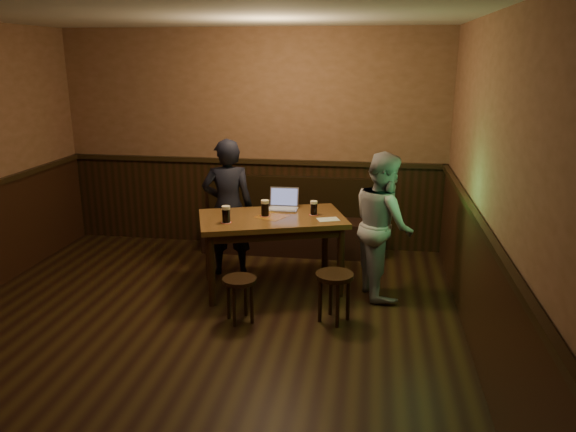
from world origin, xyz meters
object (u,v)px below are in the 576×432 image
(pub_table, at_px, (272,226))
(person_grey, at_px, (383,225))
(pint_right, at_px, (314,208))
(stool_right, at_px, (334,283))
(bench, at_px, (289,228))
(laptop, at_px, (283,204))
(pint_mid, at_px, (265,208))
(person_suit, at_px, (228,207))
(pint_left, at_px, (226,214))
(stool_left, at_px, (240,287))

(pub_table, distance_m, person_grey, 1.17)
(pint_right, bearing_deg, stool_right, -70.75)
(bench, xyz_separation_m, laptop, (0.07, -0.91, 0.56))
(pint_mid, distance_m, person_suit, 0.63)
(person_suit, height_order, person_grey, person_suit)
(laptop, bearing_deg, pint_right, -29.56)
(bench, bearing_deg, pint_left, -105.34)
(pub_table, height_order, laptop, laptop)
(pub_table, xyz_separation_m, person_suit, (-0.57, 0.37, 0.09))
(stool_right, height_order, pint_right, pint_right)
(pint_mid, relative_size, laptop, 0.54)
(pint_left, height_order, pint_right, pint_left)
(stool_left, height_order, pint_mid, pint_mid)
(stool_left, bearing_deg, laptop, 78.85)
(stool_right, xyz_separation_m, pint_left, (-1.15, 0.41, 0.51))
(stool_left, distance_m, pint_left, 0.82)
(laptop, height_order, person_grey, person_grey)
(stool_right, xyz_separation_m, person_grey, (0.44, 0.74, 0.38))
(pint_mid, bearing_deg, pub_table, -4.89)
(bench, height_order, pub_table, bench)
(stool_right, bearing_deg, pub_table, 135.73)
(pub_table, height_order, person_grey, person_grey)
(pint_right, bearing_deg, pint_left, -153.41)
(pub_table, bearing_deg, pint_mid, 156.44)
(stool_left, height_order, laptop, laptop)
(pub_table, height_order, pint_right, pint_right)
(bench, xyz_separation_m, person_grey, (1.17, -1.21, 0.45))
(stool_right, bearing_deg, pint_right, 109.25)
(stool_left, relative_size, laptop, 1.34)
(pint_left, relative_size, person_grey, 0.12)
(person_grey, bearing_deg, pint_right, 64.84)
(pint_right, distance_m, person_grey, 0.75)
(stool_left, bearing_deg, person_suit, 108.93)
(person_grey, bearing_deg, bench, 26.67)
(bench, distance_m, person_grey, 1.74)
(pub_table, xyz_separation_m, pint_left, (-0.42, -0.29, 0.20))
(pint_mid, xyz_separation_m, pint_right, (0.51, 0.13, -0.01))
(laptop, xyz_separation_m, person_suit, (-0.65, 0.04, -0.08))
(pint_mid, height_order, person_suit, person_suit)
(pint_mid, distance_m, laptop, 0.36)
(laptop, bearing_deg, pint_left, -129.10)
(bench, xyz_separation_m, pint_right, (0.43, -1.11, 0.58))
(person_suit, bearing_deg, person_grey, 155.61)
(stool_right, xyz_separation_m, laptop, (-0.65, 1.04, 0.48))
(stool_left, height_order, pint_right, pint_right)
(bench, relative_size, pint_mid, 12.49)
(stool_right, relative_size, person_grey, 0.32)
(person_grey, bearing_deg, person_suit, 61.76)
(pub_table, height_order, pint_left, pint_left)
(pint_left, bearing_deg, laptop, 51.79)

